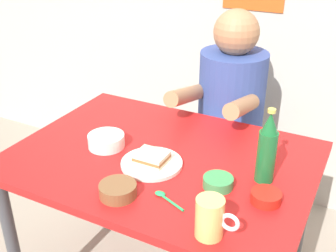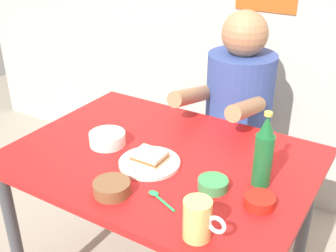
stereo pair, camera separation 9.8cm
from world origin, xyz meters
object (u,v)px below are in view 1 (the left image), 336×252
Objects in this scene: sandwich at (152,157)px; beer_mug at (210,218)px; stool at (226,167)px; sambal_bowl_red at (266,197)px; dining_table at (162,176)px; plate_orange at (152,163)px; beer_bottle at (267,149)px; person_seated at (231,94)px.

beer_mug reaches higher than sandwich.
beer_mug is (0.28, -0.95, 0.45)m from stool.
sambal_bowl_red is at bearing 66.45° from beer_mug.
dining_table is 0.44m from sambal_bowl_red.
plate_orange is at bearing -90.11° from dining_table.
dining_table reaches higher than stool.
stool is 2.05× the size of plate_orange.
stool is 0.82m from sandwich.
dining_table is at bearing 89.89° from plate_orange.
plate_orange is 2.29× the size of sambal_bowl_red.
beer_mug is at bearing -99.65° from beer_bottle.
sandwich is at bearing -93.86° from person_seated.
person_seated is 6.54× the size of sandwich.
beer_bottle is (0.06, 0.34, 0.06)m from beer_mug.
sambal_bowl_red is at bearing -71.20° from beer_bottle.
sambal_bowl_red reaches higher than dining_table.
beer_bottle reaches higher than dining_table.
stool is 0.63× the size of person_seated.
sambal_bowl_red is (0.42, -0.10, 0.11)m from dining_table.
sandwich is at bearing -90.11° from dining_table.
plate_orange is at bearing 177.15° from sambal_bowl_red.
beer_bottle reaches higher than plate_orange.
beer_mug is (0.28, -0.94, 0.03)m from person_seated.
sambal_bowl_red is at bearing -62.92° from stool.
sambal_bowl_red is (0.04, -0.12, -0.10)m from beer_bottle.
plate_orange is 2.00× the size of sandwich.
person_seated reaches higher than dining_table.
sambal_bowl_red is at bearing -62.56° from person_seated.
plate_orange is 0.42m from sambal_bowl_red.
person_seated is (0.05, 0.62, 0.12)m from dining_table.
beer_bottle reaches higher than stool.
beer_bottle is at bearing 13.98° from sandwich.
person_seated is 5.71× the size of beer_mug.
beer_bottle is (0.38, 0.09, 0.09)m from sandwich.
dining_table is 0.15m from sandwich.
person_seated reaches higher than plate_orange.
stool is at bearing 117.08° from sambal_bowl_red.
dining_table is at bearing -177.25° from beer_bottle.
dining_table is 0.70m from stool.
beer_mug reaches higher than sambal_bowl_red.
beer_mug reaches higher than stool.
plate_orange is (-0.05, -0.71, 0.40)m from stool.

